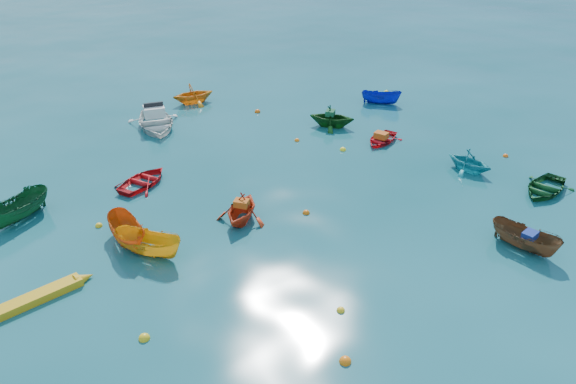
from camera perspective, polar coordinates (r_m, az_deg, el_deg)
ground at (r=22.96m, az=7.08°, el=-5.87°), size 160.00×160.00×0.00m
sampan_brown_mid at (r=24.79m, az=22.74°, el=-5.31°), size 1.54×3.04×1.12m
dinghy_orange_w at (r=24.79m, az=-4.71°, el=-2.87°), size 3.45×3.42×1.38m
sampan_yellow_mid at (r=23.21m, az=-13.82°, el=-6.17°), size 2.63×3.14×1.17m
dinghy_green_e at (r=29.62m, az=24.52°, el=0.03°), size 3.55×2.89×0.65m
dinghy_cyan_se at (r=30.41m, az=17.81°, el=2.10°), size 2.39×2.67×1.26m
dinghy_red_nw at (r=28.52m, az=-14.41°, el=0.78°), size 3.57×3.21×0.61m
sampan_orange_n at (r=24.12m, az=-15.83°, el=-5.00°), size 1.33×3.14×1.19m
dinghy_green_n at (r=34.49m, az=4.43°, el=6.66°), size 3.52×3.56×1.42m
dinghy_red_ne at (r=32.69m, az=9.46°, el=5.05°), size 3.10×2.68×0.54m
sampan_blue_far at (r=38.67m, az=9.39°, el=8.87°), size 2.55×2.58×1.02m
dinghy_orange_far at (r=38.81m, az=-9.56°, el=8.92°), size 3.01×2.68×1.44m
sampan_green_far at (r=27.40m, az=-25.51°, el=-2.56°), size 3.43×2.59×1.25m
kayak_yellow at (r=22.16m, az=-24.08°, el=-10.05°), size 3.95×1.09×0.39m
motorboat_white at (r=35.12m, az=-13.25°, el=6.37°), size 4.17×5.04×1.51m
tarp_blue_a at (r=24.38m, az=23.36°, el=-4.06°), size 0.68×0.56×0.30m
tarp_orange_a at (r=24.40m, az=-4.75°, el=-1.14°), size 0.76×0.77×0.30m
tarp_green_b at (r=34.19m, az=4.32°, el=8.03°), size 0.82×0.80×0.32m
tarp_orange_b at (r=32.43m, az=9.45°, el=5.71°), size 0.77×0.87×0.35m
buoy_or_a at (r=18.25m, az=5.83°, el=-16.79°), size 0.39×0.39×0.39m
buoy_ye_a at (r=19.97m, az=5.38°, el=-11.93°), size 0.30×0.30×0.30m
buoy_or_b at (r=32.68m, az=21.22°, el=3.39°), size 0.30×0.30×0.30m
buoy_ye_b at (r=19.45m, az=-14.38°, el=-14.24°), size 0.38×0.38×0.38m
buoy_or_c at (r=25.22m, az=1.85°, el=-2.18°), size 0.33×0.33×0.33m
buoy_ye_c at (r=31.36m, az=5.59°, el=4.25°), size 0.35×0.35×0.35m
buoy_or_d at (r=32.39m, az=0.91°, el=5.22°), size 0.30×0.30×0.30m
buoy_ye_d at (r=25.63m, az=-18.65°, el=-3.31°), size 0.32×0.32×0.32m
buoy_or_e at (r=36.69m, az=-3.12°, el=8.10°), size 0.38×0.38×0.38m
buoy_ye_e at (r=40.93m, az=9.97°, el=9.95°), size 0.32×0.32×0.32m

